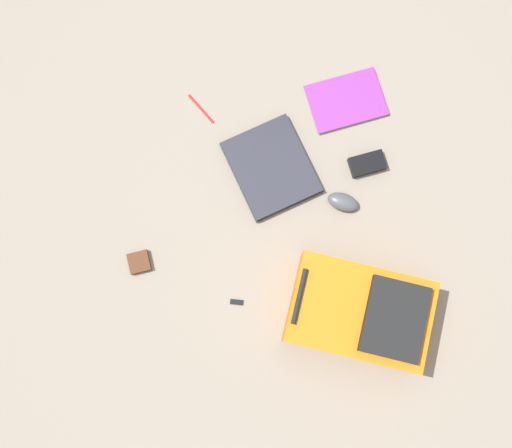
{
  "coord_description": "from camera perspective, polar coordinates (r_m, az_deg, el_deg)",
  "views": [
    {
      "loc": [
        -0.38,
        0.04,
        2.12
      ],
      "look_at": [
        -0.04,
        0.05,
        0.02
      ],
      "focal_mm": 43.49,
      "sensor_mm": 36.0,
      "label": 1
    }
  ],
  "objects": [
    {
      "name": "computer_mouse",
      "position": [
        2.17,
        8.01,
        2.02
      ],
      "size": [
        0.09,
        0.12,
        0.04
      ],
      "primitive_type": "ellipsoid",
      "rotation": [
        0.0,
        0.0,
        -0.3
      ],
      "color": "#4C4C51",
      "rests_on": "ground_plane"
    },
    {
      "name": "ground_plane",
      "position": [
        2.16,
        1.27,
        0.83
      ],
      "size": [
        3.69,
        3.69,
        0.0
      ],
      "primitive_type": "plane",
      "color": "gray"
    },
    {
      "name": "book_blue",
      "position": [
        2.28,
        8.26,
        11.16
      ],
      "size": [
        0.26,
        0.31,
        0.02
      ],
      "color": "silver",
      "rests_on": "ground_plane"
    },
    {
      "name": "laptop",
      "position": [
        2.18,
        1.52,
        5.22
      ],
      "size": [
        0.39,
        0.37,
        0.03
      ],
      "color": "#24242C",
      "rests_on": "ground_plane"
    },
    {
      "name": "power_brick",
      "position": [
        2.21,
        10.18,
        5.47
      ],
      "size": [
        0.1,
        0.14,
        0.03
      ],
      "primitive_type": "cube",
      "rotation": [
        0.0,
        0.0,
        0.3
      ],
      "color": "black",
      "rests_on": "ground_plane"
    },
    {
      "name": "pen_black",
      "position": [
        2.26,
        -5.08,
        10.54
      ],
      "size": [
        0.11,
        0.1,
        0.01
      ],
      "primitive_type": "cylinder",
      "rotation": [
        1.57,
        0.0,
        2.31
      ],
      "color": "red",
      "rests_on": "ground_plane"
    },
    {
      "name": "backpack",
      "position": [
        2.07,
        9.61,
        -8.06
      ],
      "size": [
        0.38,
        0.5,
        0.19
      ],
      "color": "orange",
      "rests_on": "ground_plane"
    },
    {
      "name": "earbud_pouch",
      "position": [
        2.16,
        -10.7,
        -3.47
      ],
      "size": [
        0.09,
        0.09,
        0.02
      ],
      "primitive_type": "cube",
      "rotation": [
        0.0,
        0.0,
        0.28
      ],
      "color": "#59331E",
      "rests_on": "ground_plane"
    },
    {
      "name": "usb_stick",
      "position": [
        2.12,
        -1.79,
        -7.19
      ],
      "size": [
        0.02,
        0.05,
        0.01
      ],
      "primitive_type": "cube",
      "rotation": [
        0.0,
        0.0,
        -0.08
      ],
      "color": "black",
      "rests_on": "ground_plane"
    }
  ]
}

